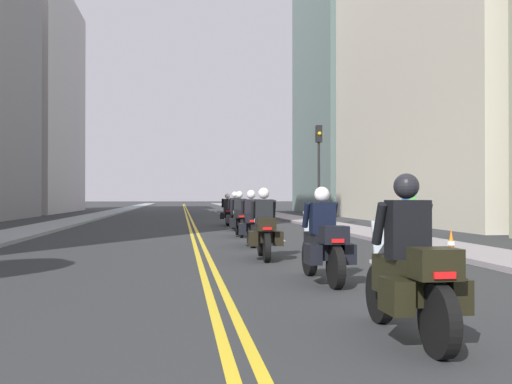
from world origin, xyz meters
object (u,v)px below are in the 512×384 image
object	(u,v)px
motorcycle_5	(235,215)
traffic_cone_0	(451,249)
motorcycle_2	(264,230)
pedestrian_1	(407,214)
motorcycle_0	(410,274)
motorcycle_6	(227,213)
traffic_light_near	(319,157)
motorcycle_4	(240,218)
pedestrian_0	(413,213)
motorcycle_1	(324,244)
motorcycle_3	(251,223)
traffic_cone_1	(385,238)

from	to	relation	value
motorcycle_5	traffic_cone_0	bearing A→B (deg)	-75.98
motorcycle_2	motorcycle_5	world-z (taller)	motorcycle_5
pedestrian_1	motorcycle_0	bearing A→B (deg)	-28.88
motorcycle_2	motorcycle_6	world-z (taller)	motorcycle_2
motorcycle_0	traffic_light_near	xyz separation A→B (m)	(4.20, 21.69, 2.64)
motorcycle_4	motorcycle_5	xyz separation A→B (m)	(0.20, 3.97, -0.02)
motorcycle_2	pedestrian_0	bearing A→B (deg)	40.37
motorcycle_1	traffic_light_near	bearing A→B (deg)	74.57
motorcycle_5	traffic_cone_0	xyz separation A→B (m)	(2.99, -14.03, -0.25)
motorcycle_4	traffic_light_near	distance (m)	8.02
motorcycle_1	pedestrian_0	distance (m)	9.08
motorcycle_3	traffic_light_near	xyz separation A→B (m)	(4.43, 10.26, 2.65)
traffic_cone_1	traffic_light_near	bearing A→B (deg)	85.06
motorcycle_0	pedestrian_1	bearing A→B (deg)	67.73
motorcycle_2	pedestrian_0	distance (m)	6.55
motorcycle_0	traffic_cone_0	xyz separation A→B (m)	(3.02, 5.45, -0.27)
motorcycle_6	traffic_cone_0	distance (m)	18.41
motorcycle_1	motorcycle_4	world-z (taller)	motorcycle_4
motorcycle_1	motorcycle_3	bearing A→B (deg)	90.13
pedestrian_0	pedestrian_1	distance (m)	1.56
motorcycle_1	traffic_cone_1	xyz separation A→B (m)	(3.06, 5.64, -0.34)
motorcycle_3	traffic_cone_1	xyz separation A→B (m)	(3.38, -1.80, -0.34)
motorcycle_2	motorcycle_4	world-z (taller)	motorcycle_2
motorcycle_0	pedestrian_0	size ratio (longest dim) A/B	1.22
pedestrian_0	pedestrian_1	xyz separation A→B (m)	(0.42, 1.50, -0.08)
motorcycle_4	pedestrian_0	size ratio (longest dim) A/B	1.20
motorcycle_6	motorcycle_4	bearing A→B (deg)	-88.45
motorcycle_5	motorcycle_6	size ratio (longest dim) A/B	1.06
motorcycle_3	traffic_cone_0	bearing A→B (deg)	-58.60
motorcycle_4	pedestrian_1	world-z (taller)	pedestrian_1
traffic_cone_0	traffic_light_near	world-z (taller)	traffic_light_near
motorcycle_3	traffic_cone_0	world-z (taller)	motorcycle_3
motorcycle_3	traffic_light_near	size ratio (longest dim) A/B	0.45
motorcycle_2	motorcycle_1	bearing A→B (deg)	-80.31
motorcycle_4	pedestrian_0	world-z (taller)	pedestrian_0
motorcycle_0	motorcycle_2	xyz separation A→B (m)	(-0.37, 7.75, -0.01)
motorcycle_5	traffic_cone_0	world-z (taller)	motorcycle_5
pedestrian_0	traffic_cone_0	bearing A→B (deg)	5.25
traffic_cone_1	motorcycle_6	bearing A→B (deg)	102.62
motorcycle_3	traffic_light_near	world-z (taller)	traffic_light_near
motorcycle_0	motorcycle_5	size ratio (longest dim) A/B	0.97
traffic_cone_1	motorcycle_4	bearing A→B (deg)	119.53
motorcycle_4	motorcycle_5	size ratio (longest dim) A/B	0.95
traffic_cone_1	traffic_light_near	distance (m)	12.47
motorcycle_0	traffic_cone_0	distance (m)	6.23
motorcycle_2	traffic_cone_0	distance (m)	4.11
traffic_cone_1	motorcycle_0	bearing A→B (deg)	-108.14
motorcycle_4	traffic_cone_0	bearing A→B (deg)	-72.75
motorcycle_4	pedestrian_1	xyz separation A→B (m)	(5.38, -2.25, 0.16)
motorcycle_2	traffic_cone_1	size ratio (longest dim) A/B	3.34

